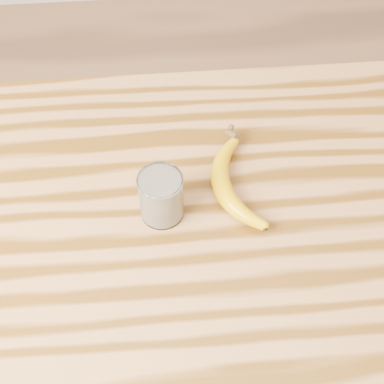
{
  "coord_description": "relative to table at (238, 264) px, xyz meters",
  "views": [
    {
      "loc": [
        -0.13,
        -0.47,
        1.68
      ],
      "look_at": [
        -0.08,
        0.06,
        0.93
      ],
      "focal_mm": 50.0,
      "sensor_mm": 36.0,
      "label": 1
    }
  ],
  "objects": [
    {
      "name": "smoothie_glass",
      "position": [
        -0.14,
        0.04,
        0.18
      ],
      "size": [
        0.08,
        0.08,
        0.09
      ],
      "color": "white",
      "rests_on": "table"
    },
    {
      "name": "table",
      "position": [
        0.0,
        0.0,
        0.0
      ],
      "size": [
        1.2,
        0.8,
        0.9
      ],
      "color": "#A06939",
      "rests_on": "ground"
    },
    {
      "name": "banana",
      "position": [
        -0.03,
        0.08,
        0.15
      ],
      "size": [
        0.14,
        0.3,
        0.03
      ],
      "primitive_type": null,
      "rotation": [
        0.0,
        0.0,
        0.14
      ],
      "color": "#CE9800",
      "rests_on": "table"
    }
  ]
}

